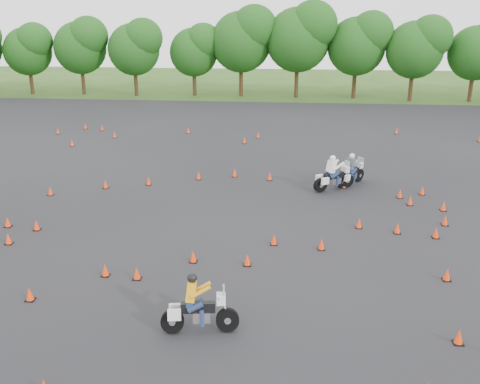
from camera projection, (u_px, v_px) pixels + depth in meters
The scene contains 7 objects.
ground at pixel (231, 251), 21.82m from camera, with size 140.00×140.00×0.00m, color #2D5119.
asphalt_pad at pixel (244, 201), 27.46m from camera, with size 62.00×62.00×0.00m, color black.
treeline at pixel (296, 59), 52.84m from camera, with size 87.39×32.68×10.79m.
traffic_cones at pixel (243, 201), 26.92m from camera, with size 33.20×33.06×0.45m.
rider_grey at pixel (351, 168), 29.81m from camera, with size 2.43×0.75×1.88m, color #494D52, non-canonical shape.
rider_yellow at pixel (200, 306), 16.05m from camera, with size 2.40×0.74×1.85m, color orange, non-canonical shape.
rider_white at pixel (334, 172), 28.96m from camera, with size 2.55×0.78×1.97m, color white, non-canonical shape.
Camera 1 is at (2.31, -19.71, 9.39)m, focal length 40.00 mm.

